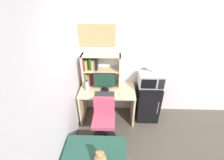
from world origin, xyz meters
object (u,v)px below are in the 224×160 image
wall_corkboard (97,35)px  desk_fan (156,68)px  microwave (151,80)px  teddy_bear (100,158)px  mini_fridge (147,101)px  water_bottle (87,86)px  desk_chair (104,122)px  keyboard (105,94)px  monitor (104,81)px  computer_mouse (121,94)px  hutch_bookshelf (96,69)px

wall_corkboard → desk_fan: bearing=-12.2°
microwave → teddy_bear: 1.77m
mini_fridge → teddy_bear: bearing=-121.3°
desk_fan → water_bottle: bearing=-175.0°
desk_chair → teddy_bear: size_ratio=3.37×
keyboard → desk_chair: bearing=-88.7°
teddy_bear → monitor: bearing=91.5°
wall_corkboard → water_bottle: bearing=-119.4°
keyboard → microwave: 0.98m
water_bottle → teddy_bear: 1.43m
water_bottle → microwave: size_ratio=0.50×
monitor → desk_fan: (1.01, 0.09, 0.27)m
keyboard → desk_fan: bearing=13.5°
computer_mouse → teddy_bear: bearing=-103.2°
hutch_bookshelf → desk_chair: 1.07m
computer_mouse → monitor: bearing=159.0°
keyboard → desk_fan: 1.13m
keyboard → desk_fan: size_ratio=1.58×
hutch_bookshelf → keyboard: size_ratio=2.03×
computer_mouse → keyboard: bearing=-176.3°
wall_corkboard → computer_mouse: bearing=-44.6°
keyboard → mini_fridge: (0.92, 0.24, -0.36)m
mini_fridge → teddy_bear: (-0.90, -1.47, 0.18)m
hutch_bookshelf → computer_mouse: 0.73m
desk_chair → water_bottle: bearing=126.4°
mini_fridge → wall_corkboard: 1.77m
hutch_bookshelf → computer_mouse: size_ratio=8.42×
monitor → mini_fridge: (0.93, 0.09, -0.57)m
keyboard → desk_fan: desk_fan is taller
desk_fan → desk_chair: (-0.99, -0.62, -0.85)m
mini_fridge → water_bottle: bearing=-174.6°
keyboard → water_bottle: size_ratio=1.58×
computer_mouse → mini_fridge: (0.60, 0.22, -0.36)m
hutch_bookshelf → desk_fan: bearing=-6.5°
teddy_bear → desk_fan: bearing=56.5°
computer_mouse → desk_chair: 0.64m
computer_mouse → mini_fridge: 0.74m
hutch_bookshelf → water_bottle: hutch_bookshelf is taller
monitor → desk_chair: (0.02, -0.53, -0.58)m
desk_chair → wall_corkboard: wall_corkboard is taller
mini_fridge → desk_chair: (-0.91, -0.63, -0.02)m
hutch_bookshelf → teddy_bear: (0.23, -1.61, -0.52)m
wall_corkboard → monitor: bearing=-66.8°
hutch_bookshelf → keyboard: hutch_bookshelf is taller
computer_mouse → teddy_bear: computer_mouse is taller
water_bottle → mini_fridge: (1.29, 0.12, -0.46)m
microwave → desk_chair: size_ratio=0.55×
monitor → water_bottle: monitor is taller
water_bottle → wall_corkboard: size_ratio=0.35×
microwave → wall_corkboard: bearing=167.2°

